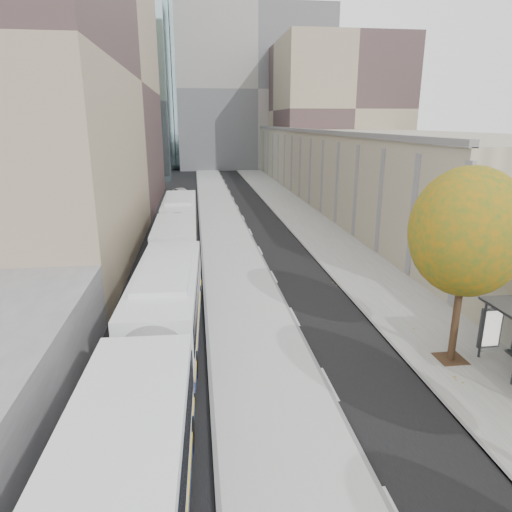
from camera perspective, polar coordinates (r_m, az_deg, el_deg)
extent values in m
cube|color=#B2B2B2|center=(38.23, -3.84, 2.71)|extent=(4.25, 150.00, 0.15)
cube|color=gray|center=(39.53, 7.82, 3.00)|extent=(4.75, 150.00, 0.08)
cube|color=gray|center=(69.73, 10.85, 11.95)|extent=(18.00, 92.00, 8.00)
cube|color=gray|center=(98.99, -0.48, 19.85)|extent=(30.00, 18.00, 30.00)
cylinder|color=black|center=(19.45, 23.66, -7.49)|extent=(0.28, 0.28, 3.24)
sphere|color=#235B1D|center=(18.38, 24.92, 2.75)|extent=(4.20, 4.20, 4.20)
cube|color=silver|center=(16.56, -12.27, -11.34)|extent=(3.27, 18.27, 3.03)
cube|color=black|center=(16.32, -12.39, -9.61)|extent=(3.31, 17.54, 1.05)
cube|color=silver|center=(34.63, -9.65, 3.49)|extent=(2.65, 18.06, 3.01)
cube|color=black|center=(34.51, -9.69, 4.38)|extent=(2.71, 17.34, 1.04)
cube|color=#1B7F51|center=(26.04, -10.20, -1.66)|extent=(1.91, 0.06, 1.16)
imported|color=silver|center=(56.99, -9.28, 7.73)|extent=(2.77, 4.39, 1.39)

